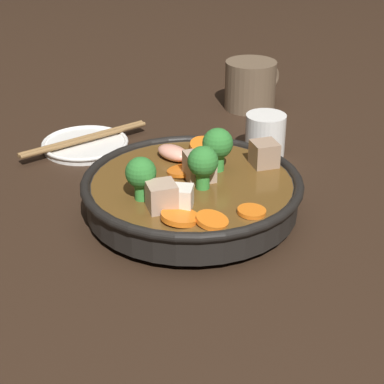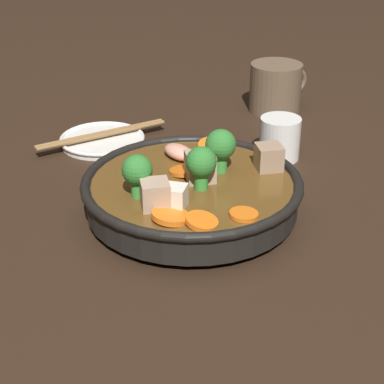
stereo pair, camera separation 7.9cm
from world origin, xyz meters
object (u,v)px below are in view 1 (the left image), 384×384
Objects in this scene: stirfry_bowl at (192,190)px; dark_mug at (251,85)px; tea_cup at (265,134)px; chopsticks_pair at (85,139)px; side_saucer at (85,144)px.

dark_mug is at bearing 37.46° from stirfry_bowl.
dark_mug is (0.12, 0.16, 0.01)m from tea_cup.
side_saucer is at bearing 0.00° from chopsticks_pair.
stirfry_bowl is at bearing -158.08° from tea_cup.
side_saucer is at bearing 138.29° from tea_cup.
side_saucer is at bearing 91.27° from stirfry_bowl.
chopsticks_pair is at bearing 91.27° from stirfry_bowl.
tea_cup is 0.56× the size of dark_mug.
dark_mug reaches higher than tea_cup.
dark_mug is at bearing 54.07° from tea_cup.
tea_cup is (0.20, 0.08, -0.00)m from stirfry_bowl.
tea_cup is at bearing -41.71° from chopsticks_pair.
stirfry_bowl is 1.28× the size of chopsticks_pair.
stirfry_bowl is at bearing -142.54° from dark_mug.
tea_cup reaches higher than side_saucer.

